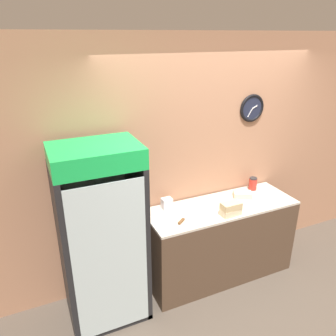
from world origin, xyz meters
The scene contains 10 objects.
ground_plane centered at (0.00, 0.00, 0.00)m, with size 14.00×14.00×0.00m, color #4C4238.
wall_back centered at (0.00, 1.19, 1.35)m, with size 5.20×0.09×2.70m.
prep_counter centered at (0.00, 0.84, 0.46)m, with size 1.70×0.59×0.92m.
beverage_cooler centered at (-1.35, 0.87, 0.99)m, with size 0.76×0.63×1.81m.
sandwich_stack_bottom centered at (-0.03, 0.64, 0.95)m, with size 0.21×0.13×0.07m.
sandwich_stack_middle centered at (-0.03, 0.64, 1.02)m, with size 0.21×0.12×0.07m.
sandwich_flat_left centered at (0.32, 0.92, 0.95)m, with size 0.24×0.21×0.06m.
chefs_knife centered at (-0.52, 0.75, 0.92)m, with size 0.27×0.22×0.02m.
condiment_jar centered at (0.56, 1.04, 0.99)m, with size 0.10×0.10×0.15m.
napkin_dispenser centered at (-0.58, 1.03, 0.98)m, with size 0.11×0.09×0.12m.
Camera 1 is at (-1.84, -1.81, 2.67)m, focal length 35.00 mm.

